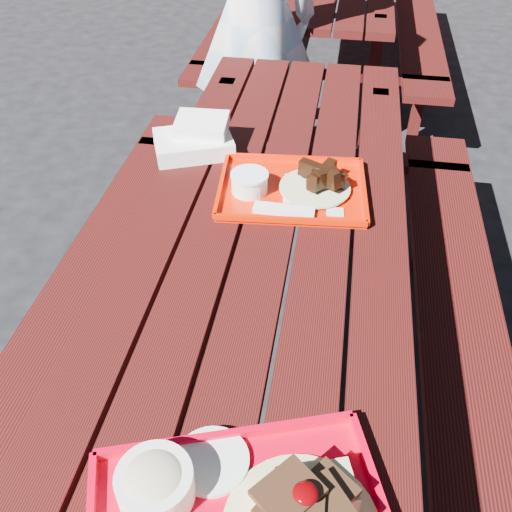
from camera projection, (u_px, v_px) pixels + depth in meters
name	position (u px, v px, depth m)	size (l,w,h in m)	color
ground	(263.00, 406.00, 1.98)	(60.00, 60.00, 0.00)	black
picnic_table_near	(265.00, 291.00, 1.62)	(1.41, 2.40, 0.75)	#3C0D0B
far_tray	(290.00, 188.00, 1.64)	(0.45, 0.36, 0.07)	red
white_cloth	(196.00, 139.00, 1.82)	(0.29, 0.25, 0.10)	white
person	(255.00, 19.00, 2.57)	(0.60, 0.40, 1.65)	#AEC9EA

